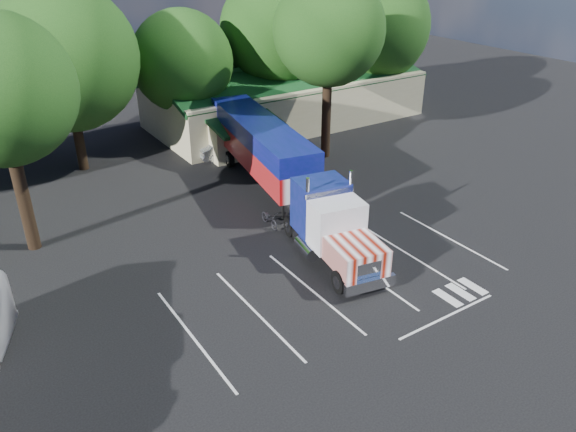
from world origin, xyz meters
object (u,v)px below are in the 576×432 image
semi_truck (277,162)px  silver_sedan (227,148)px  woman (337,222)px  bicycle (269,218)px

semi_truck → silver_sedan: 8.77m
woman → silver_sedan: woman is taller
semi_truck → bicycle: (-2.38, -2.95, -2.12)m
bicycle → silver_sedan: bearing=78.4°
bicycle → semi_truck: bearing=55.1°
woman → silver_sedan: size_ratio=0.33×
woman → bicycle: bearing=41.4°
woman → silver_sedan: 14.51m
semi_truck → woman: size_ratio=14.38×
silver_sedan → woman: bearing=-178.2°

